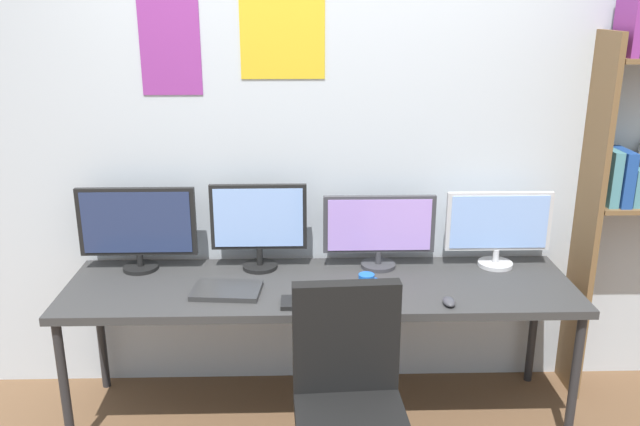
{
  "coord_description": "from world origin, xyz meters",
  "views": [
    {
      "loc": [
        -0.08,
        -2.39,
        2.07
      ],
      "look_at": [
        0.0,
        0.65,
        1.09
      ],
      "focal_mm": 37.24,
      "sensor_mm": 36.0,
      "label": 1
    }
  ],
  "objects_px": {
    "desk": "(320,293)",
    "monitor_center_right": "(379,229)",
    "monitor_far_left": "(137,226)",
    "laptop_closed": "(227,290)",
    "coffee_mug": "(367,283)",
    "monitor_far_right": "(498,226)",
    "keyboard_main": "(322,302)",
    "computer_mouse": "(449,302)",
    "monitor_center_left": "(259,223)"
  },
  "relations": [
    {
      "from": "desk",
      "to": "monitor_center_right",
      "type": "distance_m",
      "value": 0.45
    },
    {
      "from": "monitor_far_left",
      "to": "monitor_center_right",
      "type": "distance_m",
      "value": 1.23
    },
    {
      "from": "laptop_closed",
      "to": "coffee_mug",
      "type": "distance_m",
      "value": 0.67
    },
    {
      "from": "monitor_far_right",
      "to": "keyboard_main",
      "type": "xyz_separation_m",
      "value": [
        -0.92,
        -0.44,
        -0.21
      ]
    },
    {
      "from": "laptop_closed",
      "to": "monitor_far_left",
      "type": "bearing_deg",
      "value": 152.57
    },
    {
      "from": "coffee_mug",
      "to": "computer_mouse",
      "type": "bearing_deg",
      "value": -23.0
    },
    {
      "from": "monitor_far_left",
      "to": "monitor_center_left",
      "type": "xyz_separation_m",
      "value": [
        0.62,
        -0.0,
        0.01
      ]
    },
    {
      "from": "desk",
      "to": "keyboard_main",
      "type": "relative_size",
      "value": 6.66
    },
    {
      "from": "monitor_far_right",
      "to": "computer_mouse",
      "type": "relative_size",
      "value": 5.67
    },
    {
      "from": "monitor_far_left",
      "to": "monitor_far_right",
      "type": "xyz_separation_m",
      "value": [
        1.85,
        -0.0,
        -0.02
      ]
    },
    {
      "from": "monitor_center_left",
      "to": "coffee_mug",
      "type": "distance_m",
      "value": 0.65
    },
    {
      "from": "laptop_closed",
      "to": "coffee_mug",
      "type": "height_order",
      "value": "coffee_mug"
    },
    {
      "from": "computer_mouse",
      "to": "monitor_far_right",
      "type": "bearing_deg",
      "value": 53.62
    },
    {
      "from": "monitor_center_right",
      "to": "keyboard_main",
      "type": "height_order",
      "value": "monitor_center_right"
    },
    {
      "from": "laptop_closed",
      "to": "desk",
      "type": "bearing_deg",
      "value": 16.85
    },
    {
      "from": "computer_mouse",
      "to": "coffee_mug",
      "type": "relative_size",
      "value": 0.91
    },
    {
      "from": "desk",
      "to": "monitor_far_left",
      "type": "height_order",
      "value": "monitor_far_left"
    },
    {
      "from": "keyboard_main",
      "to": "computer_mouse",
      "type": "relative_size",
      "value": 3.89
    },
    {
      "from": "computer_mouse",
      "to": "coffee_mug",
      "type": "bearing_deg",
      "value": 157.0
    },
    {
      "from": "keyboard_main",
      "to": "coffee_mug",
      "type": "bearing_deg",
      "value": 30.96
    },
    {
      "from": "monitor_far_left",
      "to": "laptop_closed",
      "type": "distance_m",
      "value": 0.61
    },
    {
      "from": "desk",
      "to": "keyboard_main",
      "type": "distance_m",
      "value": 0.24
    },
    {
      "from": "desk",
      "to": "coffee_mug",
      "type": "distance_m",
      "value": 0.26
    },
    {
      "from": "monitor_center_left",
      "to": "monitor_center_right",
      "type": "relative_size",
      "value": 0.85
    },
    {
      "from": "monitor_far_left",
      "to": "keyboard_main",
      "type": "bearing_deg",
      "value": -25.56
    },
    {
      "from": "desk",
      "to": "monitor_center_right",
      "type": "bearing_deg",
      "value": 34.56
    },
    {
      "from": "desk",
      "to": "computer_mouse",
      "type": "bearing_deg",
      "value": -23.4
    },
    {
      "from": "desk",
      "to": "laptop_closed",
      "type": "distance_m",
      "value": 0.46
    },
    {
      "from": "monitor_center_right",
      "to": "monitor_far_right",
      "type": "relative_size",
      "value": 1.06
    },
    {
      "from": "computer_mouse",
      "to": "monitor_far_left",
      "type": "bearing_deg",
      "value": 162.88
    },
    {
      "from": "monitor_center_left",
      "to": "monitor_far_right",
      "type": "distance_m",
      "value": 1.23
    },
    {
      "from": "monitor_center_left",
      "to": "keyboard_main",
      "type": "bearing_deg",
      "value": -55.12
    },
    {
      "from": "monitor_far_right",
      "to": "computer_mouse",
      "type": "xyz_separation_m",
      "value": [
        -0.34,
        -0.46,
        -0.2
      ]
    },
    {
      "from": "monitor_far_left",
      "to": "monitor_center_right",
      "type": "bearing_deg",
      "value": -0.0
    },
    {
      "from": "laptop_closed",
      "to": "monitor_far_right",
      "type": "bearing_deg",
      "value": 17.7
    },
    {
      "from": "laptop_closed",
      "to": "coffee_mug",
      "type": "xyz_separation_m",
      "value": [
        0.67,
        -0.01,
        0.03
      ]
    },
    {
      "from": "monitor_center_left",
      "to": "keyboard_main",
      "type": "height_order",
      "value": "monitor_center_left"
    },
    {
      "from": "monitor_far_left",
      "to": "monitor_far_right",
      "type": "relative_size",
      "value": 1.09
    },
    {
      "from": "desk",
      "to": "computer_mouse",
      "type": "xyz_separation_m",
      "value": [
        0.58,
        -0.25,
        0.06
      ]
    },
    {
      "from": "keyboard_main",
      "to": "laptop_closed",
      "type": "height_order",
      "value": "laptop_closed"
    },
    {
      "from": "desk",
      "to": "computer_mouse",
      "type": "height_order",
      "value": "computer_mouse"
    },
    {
      "from": "monitor_center_right",
      "to": "monitor_far_right",
      "type": "xyz_separation_m",
      "value": [
        0.62,
        -0.0,
        0.01
      ]
    },
    {
      "from": "desk",
      "to": "computer_mouse",
      "type": "distance_m",
      "value": 0.64
    },
    {
      "from": "laptop_closed",
      "to": "coffee_mug",
      "type": "bearing_deg",
      "value": 4.71
    },
    {
      "from": "desk",
      "to": "keyboard_main",
      "type": "bearing_deg",
      "value": -90.0
    },
    {
      "from": "desk",
      "to": "monitor_far_right",
      "type": "height_order",
      "value": "monitor_far_right"
    },
    {
      "from": "monitor_center_right",
      "to": "monitor_far_left",
      "type": "bearing_deg",
      "value": 180.0
    },
    {
      "from": "computer_mouse",
      "to": "laptop_closed",
      "type": "relative_size",
      "value": 0.3
    },
    {
      "from": "monitor_center_left",
      "to": "monitor_center_right",
      "type": "bearing_deg",
      "value": 0.0
    },
    {
      "from": "monitor_center_right",
      "to": "keyboard_main",
      "type": "bearing_deg",
      "value": -124.87
    }
  ]
}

